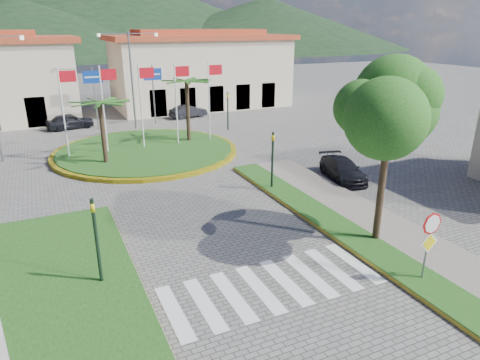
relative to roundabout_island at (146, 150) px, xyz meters
name	(u,v)px	position (x,y,z in m)	size (l,w,h in m)	color
sidewalk_right	(444,272)	(6.00, -20.00, -0.09)	(4.00, 28.00, 0.15)	gray
verge_right	(419,280)	(4.80, -20.00, -0.08)	(1.60, 28.00, 0.18)	#1A4814
median_left	(63,300)	(-6.50, -16.00, -0.08)	(5.00, 14.00, 0.18)	#1A4814
crosswalk	(270,286)	(0.00, -18.00, -0.16)	(8.00, 3.00, 0.01)	silver
roundabout_island	(146,150)	(0.00, 0.00, 0.00)	(12.70, 12.70, 6.00)	yellow
stop_sign	(430,236)	(4.90, -20.04, 1.62)	(0.80, 0.11, 2.65)	slate
deciduous_tree	(390,117)	(5.50, -17.00, 5.01)	(3.60, 3.60, 6.80)	black
traffic_light_left	(96,234)	(-5.20, -15.50, 1.77)	(0.15, 0.18, 3.20)	black
traffic_light_right	(273,155)	(4.50, -10.00, 1.77)	(0.15, 0.18, 3.20)	black
traffic_light_far	(228,107)	(8.00, 4.00, 1.77)	(0.18, 0.15, 3.20)	black
direction_sign_west	(94,88)	(-2.00, 8.97, 3.36)	(1.60, 0.14, 5.20)	slate
direction_sign_east	(153,84)	(3.00, 8.97, 3.36)	(1.60, 0.14, 5.20)	slate
street_lamp_centre	(132,75)	(1.00, 8.00, 4.33)	(4.80, 0.16, 8.00)	slate
building_right	(200,70)	(10.00, 16.00, 3.73)	(19.08, 9.54, 8.05)	beige
hill_far_mid	(92,6)	(15.00, 138.00, 14.83)	(180.00, 180.00, 30.00)	black
hill_far_east	(265,24)	(70.00, 113.00, 8.83)	(120.00, 120.00, 18.00)	black
hill_near_back	(13,27)	(-10.00, 108.00, 7.83)	(110.00, 110.00, 16.00)	black
white_van	(16,118)	(-8.43, 14.48, 0.38)	(1.81, 3.94, 1.09)	silver
car_dark_a	(70,121)	(-4.16, 10.19, 0.49)	(1.57, 3.89, 1.33)	black
car_dark_b	(188,111)	(6.63, 10.43, 0.43)	(1.27, 3.63, 1.20)	black
car_side_right	(343,169)	(9.06, -10.21, 0.42)	(1.64, 4.04, 1.17)	black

